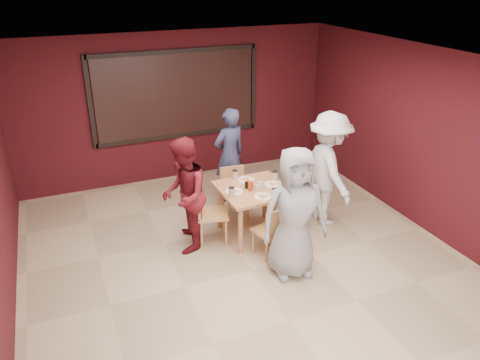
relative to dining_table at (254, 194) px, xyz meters
name	(u,v)px	position (x,y,z in m)	size (l,w,h in m)	color
floor	(251,270)	(-0.42, -0.86, -0.70)	(7.00, 7.00, 0.00)	tan
window_blinds	(177,95)	(-0.42, 2.59, 0.95)	(3.00, 0.02, 1.50)	black
dining_table	(254,194)	(0.00, 0.00, 0.00)	(1.04, 1.04, 0.95)	#B37949
chair_front	(272,229)	(-0.02, -0.67, -0.24)	(0.46, 0.46, 0.80)	#CA844E
chair_back	(234,189)	(-0.04, 0.69, -0.22)	(0.44, 0.44, 0.85)	#CA844E
chair_left	(207,210)	(-0.72, 0.09, -0.17)	(0.55, 0.55, 0.93)	#CA844E
chair_right	(295,196)	(0.70, -0.04, -0.15)	(0.57, 0.57, 0.97)	#CA844E
diner_front	(294,213)	(0.08, -1.10, 0.21)	(0.89, 0.58, 1.81)	gray
diner_back	(230,155)	(0.12, 1.29, 0.15)	(0.61, 0.40, 1.68)	#313658
diner_left	(184,196)	(-1.07, 0.06, 0.16)	(0.83, 0.64, 1.70)	maroon
diner_right	(328,169)	(1.25, -0.07, 0.23)	(1.19, 0.69, 1.85)	silver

